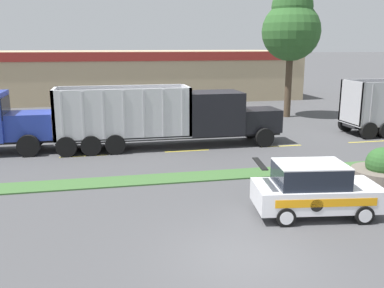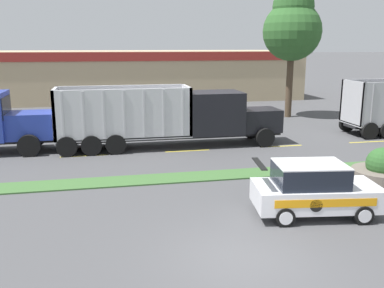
{
  "view_description": "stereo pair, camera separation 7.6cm",
  "coord_description": "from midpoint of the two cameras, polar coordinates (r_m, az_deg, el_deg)",
  "views": [
    {
      "loc": [
        -3.51,
        -9.9,
        5.55
      ],
      "look_at": [
        0.08,
        7.18,
        1.5
      ],
      "focal_mm": 40.0,
      "sensor_mm": 36.0,
      "label": 1
    },
    {
      "loc": [
        -3.44,
        -9.92,
        5.55
      ],
      "look_at": [
        0.08,
        7.18,
        1.5
      ],
      "focal_mm": 40.0,
      "sensor_mm": 36.0,
      "label": 2
    }
  ],
  "objects": [
    {
      "name": "centre_line_3",
      "position": [
        22.57,
        -14.09,
        -1.56
      ],
      "size": [
        2.4,
        0.14,
        0.01
      ],
      "primitive_type": "cube",
      "color": "yellow",
      "rests_on": "ground_plane"
    },
    {
      "name": "stone_planter",
      "position": [
        19.35,
        24.08,
        -3.25
      ],
      "size": [
        2.4,
        2.4,
        1.46
      ],
      "color": "#6B6056",
      "rests_on": "ground_plane"
    },
    {
      "name": "centre_line_6",
      "position": [
        27.13,
        22.48,
        0.27
      ],
      "size": [
        2.4,
        0.14,
        0.01
      ],
      "primitive_type": "cube",
      "color": "yellow",
      "rests_on": "ground_plane"
    },
    {
      "name": "centre_line_5",
      "position": [
        24.54,
        11.96,
        -0.28
      ],
      "size": [
        2.4,
        0.14,
        0.01
      ],
      "primitive_type": "cube",
      "color": "yellow",
      "rests_on": "ground_plane"
    },
    {
      "name": "ground_plane",
      "position": [
        11.88,
        7.03,
        -14.89
      ],
      "size": [
        600.0,
        600.0,
        0.0
      ],
      "primitive_type": "plane",
      "color": "#474749"
    },
    {
      "name": "store_building_backdrop",
      "position": [
        46.82,
        -13.2,
        8.97
      ],
      "size": [
        42.77,
        12.1,
        4.93
      ],
      "color": "tan",
      "rests_on": "ground_plane"
    },
    {
      "name": "tree_behind_left",
      "position": [
        34.33,
        13.3,
        15.09
      ],
      "size": [
        4.44,
        4.44,
        9.88
      ],
      "color": "#473828",
      "rests_on": "ground_plane"
    },
    {
      "name": "centre_line_4",
      "position": [
        22.95,
        -0.51,
        -0.91
      ],
      "size": [
        2.4,
        0.14,
        0.01
      ],
      "primitive_type": "cube",
      "color": "yellow",
      "rests_on": "ground_plane"
    },
    {
      "name": "grass_verge",
      "position": [
        18.36,
        -0.18,
        -4.43
      ],
      "size": [
        120.0,
        1.37,
        0.06
      ],
      "primitive_type": "cube",
      "color": "#3D6633",
      "rests_on": "ground_plane"
    },
    {
      "name": "rally_car",
      "position": [
        14.78,
        16.07,
        -5.81
      ],
      "size": [
        4.28,
        2.39,
        1.82
      ],
      "color": "white",
      "rests_on": "ground_plane"
    },
    {
      "name": "dump_truck_trail",
      "position": [
        23.86,
        -0.25,
        3.49
      ],
      "size": [
        12.44,
        2.64,
        3.37
      ],
      "color": "black",
      "rests_on": "ground_plane"
    }
  ]
}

